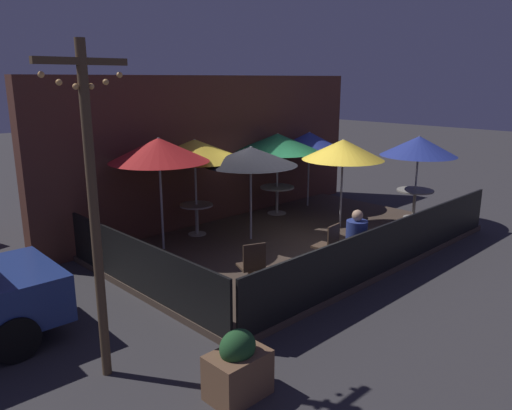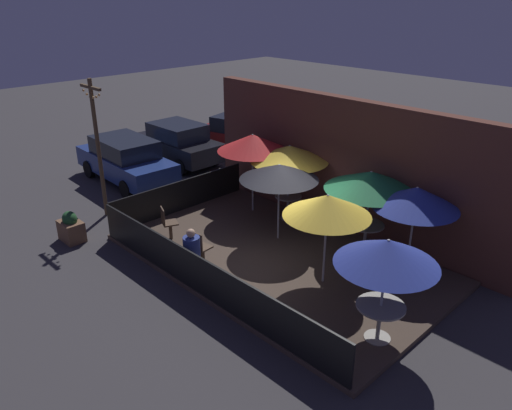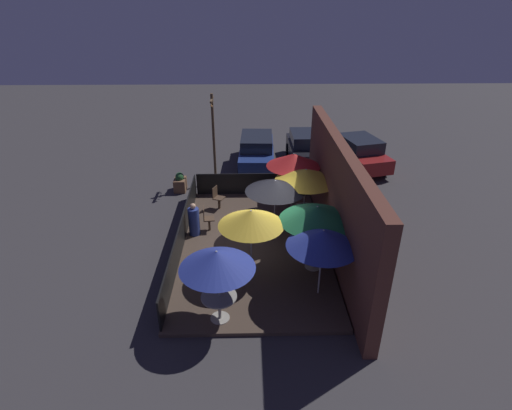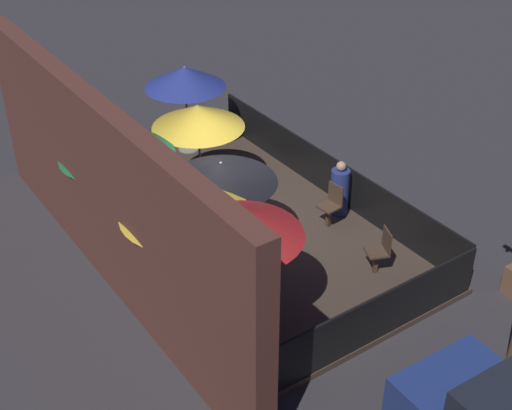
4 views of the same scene
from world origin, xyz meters
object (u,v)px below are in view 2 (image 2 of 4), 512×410
object	(u,v)px
dining_table_1	(380,312)
patio_umbrella_0	(370,181)
patio_umbrella_1	(387,252)
parked_car_1	(178,143)
patron_0	(192,256)
patio_umbrella_4	(253,143)
patio_umbrella_2	(289,153)
parked_car_2	(241,135)
dining_table_0	(366,229)
light_post	(98,142)
patio_chair_1	(200,247)
patio_umbrella_5	(279,172)
parked_car_0	(126,160)
dining_table_2	(288,201)
planter_box	(71,228)
patio_chair_0	(168,222)
patio_umbrella_6	(416,198)
patio_umbrella_3	(327,205)

from	to	relation	value
dining_table_1	patio_umbrella_0	bearing A→B (deg)	128.58
patio_umbrella_1	parked_car_1	xyz separation A→B (m)	(-11.76, 3.84, -1.19)
patron_0	patio_umbrella_4	bearing A→B (deg)	81.83
patron_0	patio_umbrella_2	bearing A→B (deg)	64.87
dining_table_1	parked_car_2	bearing A→B (deg)	149.41
dining_table_0	light_post	xyz separation A→B (m)	(-7.00, -3.59, 1.59)
dining_table_0	parked_car_2	bearing A→B (deg)	157.36
dining_table_1	patron_0	bearing A→B (deg)	-164.91
parked_car_2	patio_umbrella_4	bearing A→B (deg)	-53.53
patio_umbrella_4	light_post	xyz separation A→B (m)	(-3.11, -3.29, 0.03)
patio_umbrella_0	patio_chair_1	xyz separation A→B (m)	(-2.36, -3.57, -1.43)
patio_umbrella_5	patron_0	bearing A→B (deg)	-90.83
patio_umbrella_0	parked_car_0	size ratio (longest dim) A/B	0.51
patio_umbrella_5	dining_table_2	size ratio (longest dim) A/B	2.74
patio_umbrella_1	dining_table_0	size ratio (longest dim) A/B	2.34
patron_0	planter_box	world-z (taller)	patron_0
dining_table_1	parked_car_1	xyz separation A→B (m)	(-11.76, 3.84, 0.11)
patio_umbrella_4	parked_car_2	bearing A→B (deg)	140.48
patio_umbrella_0	patio_chair_0	world-z (taller)	patio_umbrella_0
patron_0	patio_umbrella_5	bearing A→B (deg)	55.11
patron_0	light_post	distance (m)	5.19
patio_umbrella_5	light_post	xyz separation A→B (m)	(-4.95, -2.48, 0.27)
dining_table_1	patio_chair_1	size ratio (longest dim) A/B	1.00
patio_umbrella_2	patio_umbrella_5	world-z (taller)	patio_umbrella_2
patron_0	parked_car_2	world-z (taller)	parked_car_2
patio_umbrella_1	patio_chair_0	xyz separation A→B (m)	(-6.38, -0.46, -1.41)
dining_table_1	planter_box	distance (m)	8.68
patio_umbrella_1	parked_car_2	bearing A→B (deg)	149.41
patio_umbrella_6	dining_table_2	size ratio (longest dim) A/B	2.75
patio_umbrella_5	dining_table_2	xyz separation A→B (m)	(-0.68, 1.14, -1.35)
patio_umbrella_5	patron_0	size ratio (longest dim) A/B	1.71
dining_table_1	patron_0	xyz separation A→B (m)	(-4.36, -1.18, -0.06)
planter_box	parked_car_1	size ratio (longest dim) A/B	0.23
patio_umbrella_5	dining_table_1	xyz separation A→B (m)	(4.32, -1.72, -1.32)
patio_umbrella_1	patio_chair_0	bearing A→B (deg)	-175.87
patio_umbrella_0	dining_table_1	xyz separation A→B (m)	(2.27, -2.84, -1.34)
planter_box	patron_0	bearing A→B (deg)	15.58
patio_umbrella_4	patio_chair_0	distance (m)	3.43
patio_umbrella_3	dining_table_2	xyz separation A→B (m)	(-2.94, 2.00, -1.36)
parked_car_2	parked_car_0	bearing A→B (deg)	-108.98
patio_chair_1	parked_car_1	distance (m)	8.47
patio_chair_1	light_post	xyz separation A→B (m)	(-4.64, -0.03, 1.67)
patio_umbrella_5	planter_box	distance (m)	5.94
dining_table_1	dining_table_0	bearing A→B (deg)	128.58
dining_table_1	patron_0	size ratio (longest dim) A/B	0.76
patio_umbrella_2	light_post	world-z (taller)	light_post
patio_umbrella_0	parked_car_1	distance (m)	9.62
parked_car_0	patio_chair_0	bearing A→B (deg)	-16.74
patio_umbrella_4	dining_table_0	size ratio (longest dim) A/B	2.60
patio_umbrella_2	parked_car_2	world-z (taller)	patio_umbrella_2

